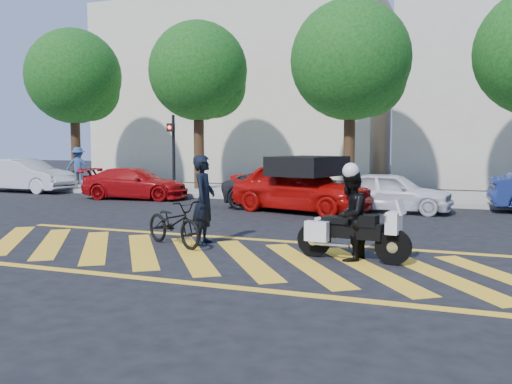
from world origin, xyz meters
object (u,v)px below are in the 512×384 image
(officer_bike, at_px, (204,200))
(parked_mid_left, at_px, (295,188))
(bicycle, at_px, (174,223))
(red_convertible, at_px, (299,187))
(police_motorcycle, at_px, (351,233))
(parked_mid_right, at_px, (391,192))
(officer_moto, at_px, (350,216))
(parked_left, at_px, (135,183))
(parked_far_left, at_px, (26,176))

(officer_bike, xyz_separation_m, parked_mid_left, (-0.07, 6.78, -0.29))
(bicycle, distance_m, red_convertible, 6.23)
(bicycle, xyz_separation_m, police_motorcycle, (3.64, -0.09, 0.03))
(officer_bike, distance_m, parked_mid_right, 7.41)
(police_motorcycle, height_order, red_convertible, red_convertible)
(officer_moto, xyz_separation_m, parked_mid_right, (-0.15, 7.25, -0.19))
(red_convertible, xyz_separation_m, parked_left, (-6.82, 1.55, -0.18))
(bicycle, bearing_deg, police_motorcycle, -63.91)
(police_motorcycle, distance_m, parked_left, 12.39)
(officer_moto, height_order, parked_mid_right, officer_moto)
(officer_moto, distance_m, parked_mid_left, 7.93)
(bicycle, distance_m, parked_left, 9.77)
(police_motorcycle, xyz_separation_m, officer_moto, (-0.01, -0.00, 0.31))
(officer_bike, height_order, red_convertible, officer_bike)
(officer_bike, height_order, parked_mid_left, officer_bike)
(bicycle, distance_m, parked_mid_right, 7.97)
(officer_bike, bearing_deg, parked_mid_left, -10.26)
(bicycle, xyz_separation_m, parked_left, (-5.98, 7.72, 0.11))
(parked_far_left, bearing_deg, officer_bike, -122.39)
(parked_mid_left, bearing_deg, police_motorcycle, -162.96)
(parked_mid_left, bearing_deg, parked_left, 78.25)
(officer_moto, bearing_deg, officer_bike, -90.75)
(police_motorcycle, bearing_deg, bicycle, -173.50)
(police_motorcycle, relative_size, parked_far_left, 0.49)
(bicycle, height_order, parked_mid_left, parked_mid_left)
(officer_moto, relative_size, parked_mid_left, 0.35)
(parked_left, relative_size, parked_mid_left, 0.88)
(bicycle, distance_m, officer_moto, 3.64)
(red_convertible, distance_m, parked_far_left, 13.09)
(officer_bike, xyz_separation_m, red_convertible, (0.34, 5.78, -0.16))
(officer_moto, relative_size, red_convertible, 0.36)
(officer_bike, height_order, parked_mid_right, officer_bike)
(officer_bike, distance_m, officer_moto, 3.16)
(red_convertible, xyz_separation_m, parked_mid_left, (-0.41, 1.00, -0.13))
(police_motorcycle, height_order, parked_mid_right, parked_mid_right)
(parked_far_left, relative_size, parked_mid_right, 1.19)
(parked_left, bearing_deg, officer_bike, -145.47)
(bicycle, height_order, red_convertible, red_convertible)
(police_motorcycle, distance_m, parked_mid_right, 7.25)
(parked_far_left, xyz_separation_m, parked_left, (6.04, -0.85, -0.12))
(officer_bike, xyz_separation_m, officer_moto, (3.12, -0.47, -0.12))
(parked_mid_left, bearing_deg, officer_bike, 173.77)
(parked_left, bearing_deg, parked_mid_right, -100.29)
(officer_moto, bearing_deg, parked_left, -121.26)
(bicycle, relative_size, red_convertible, 0.40)
(parked_mid_left, xyz_separation_m, parked_mid_right, (3.05, 0.00, -0.02))
(parked_far_left, bearing_deg, parked_left, -97.22)
(parked_far_left, bearing_deg, parked_mid_right, -94.40)
(parked_far_left, xyz_separation_m, parked_mid_right, (15.50, -1.40, -0.09))
(officer_bike, bearing_deg, red_convertible, -14.21)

